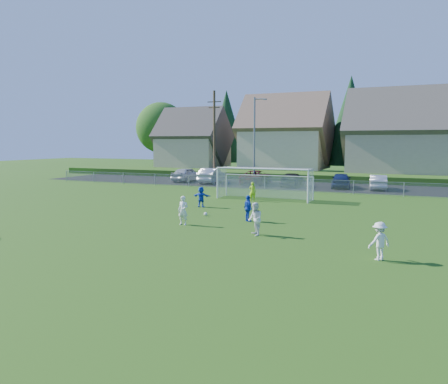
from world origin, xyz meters
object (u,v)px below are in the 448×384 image
(goalkeeper, at_px, (252,192))
(player_white_c, at_px, (379,241))
(soccer_ball, at_px, (206,214))
(player_white_b, at_px, (255,219))
(car_c, at_px, (256,177))
(car_e, at_px, (341,180))
(car_a, at_px, (187,174))
(car_b, at_px, (211,176))
(car_d, at_px, (292,180))
(soccer_goal, at_px, (265,178))
(player_white_a, at_px, (183,211))
(player_blue_b, at_px, (201,197))
(player_blue_a, at_px, (248,208))
(car_f, at_px, (378,182))

(goalkeeper, bearing_deg, player_white_c, 120.18)
(soccer_ball, height_order, player_white_b, player_white_b)
(soccer_ball, xyz_separation_m, car_c, (-3.86, 20.04, 0.63))
(player_white_c, distance_m, car_e, 26.93)
(player_white_b, height_order, goalkeeper, player_white_b)
(car_a, distance_m, car_b, 3.37)
(player_white_b, height_order, car_e, player_white_b)
(car_d, bearing_deg, goalkeeper, 86.91)
(player_white_c, bearing_deg, soccer_goal, -102.42)
(player_white_a, height_order, car_a, car_a)
(player_blue_b, height_order, soccer_goal, soccer_goal)
(car_a, bearing_deg, soccer_goal, 141.95)
(player_white_c, height_order, car_b, car_b)
(player_white_c, relative_size, player_blue_a, 0.99)
(soccer_ball, height_order, player_blue_b, player_blue_b)
(car_f, bearing_deg, player_blue_b, 52.15)
(goalkeeper, bearing_deg, car_d, -95.87)
(player_blue_a, bearing_deg, car_d, -38.24)
(soccer_ball, bearing_deg, car_e, 76.03)
(car_b, xyz_separation_m, car_c, (4.99, 0.53, -0.08))
(player_white_b, height_order, player_blue_a, player_white_b)
(player_white_a, height_order, player_white_c, player_white_a)
(player_white_a, relative_size, goalkeeper, 1.08)
(car_e, bearing_deg, soccer_goal, 61.78)
(goalkeeper, distance_m, car_e, 13.40)
(player_blue_a, bearing_deg, player_white_b, 159.60)
(player_blue_b, bearing_deg, soccer_ball, 122.91)
(player_blue_b, distance_m, car_a, 19.82)
(car_c, relative_size, soccer_goal, 0.72)
(car_e, bearing_deg, player_blue_a, 77.05)
(player_blue_a, xyz_separation_m, car_e, (1.96, 20.73, 0.02))
(car_c, bearing_deg, car_e, 175.50)
(goalkeeper, bearing_deg, soccer_ball, 81.39)
(car_d, bearing_deg, car_b, -4.43)
(player_blue_b, bearing_deg, player_white_c, 144.60)
(player_blue_a, height_order, car_e, car_e)
(soccer_ball, height_order, soccer_goal, soccer_goal)
(car_f, bearing_deg, player_blue_a, 68.95)
(car_e, distance_m, soccer_goal, 11.83)
(player_white_a, distance_m, player_blue_a, 3.74)
(player_white_a, relative_size, player_blue_b, 1.11)
(car_e, bearing_deg, goalkeeper, 62.10)
(player_white_a, distance_m, car_e, 23.64)
(player_blue_a, distance_m, soccer_goal, 9.98)
(soccer_ball, bearing_deg, player_white_b, -41.34)
(player_white_b, xyz_separation_m, player_blue_a, (-1.63, 3.39, -0.06))
(player_white_b, height_order, car_f, player_white_b)
(goalkeeper, distance_m, car_d, 11.88)
(car_a, height_order, car_b, car_b)
(player_white_c, relative_size, goalkeeper, 1.01)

